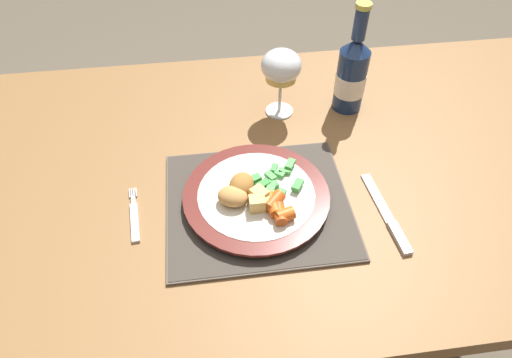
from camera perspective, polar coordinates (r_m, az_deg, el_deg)
name	(u,v)px	position (r m, az deg, el deg)	size (l,w,h in m)	color
ground_plane	(265,329)	(1.53, 1.14, -18.25)	(6.00, 6.00, 0.00)	brown
dining_table	(269,193)	(0.98, 1.69, -1.73)	(1.59, 0.81, 0.74)	olive
placemat	(258,204)	(0.84, 0.27, -3.17)	(0.34, 0.30, 0.01)	brown
dinner_plate	(256,197)	(0.84, 0.04, -2.21)	(0.27, 0.27, 0.02)	silver
breaded_croquettes	(237,190)	(0.81, -2.34, -1.40)	(0.08, 0.09, 0.03)	tan
green_beans_pile	(276,180)	(0.84, 2.56, -0.09)	(0.11, 0.10, 0.01)	#4CA84C
glazed_carrots	(275,206)	(0.80, 2.33, -3.44)	(0.08, 0.09, 0.02)	#CC5119
fork	(135,218)	(0.85, -14.94, -4.74)	(0.03, 0.13, 0.01)	silver
table_knife	(389,219)	(0.86, 16.31, -4.83)	(0.03, 0.19, 0.01)	silver
wine_glass	(281,68)	(0.98, 3.17, 13.65)	(0.09, 0.09, 0.15)	silver
bottle	(352,74)	(1.03, 11.87, 12.77)	(0.07, 0.07, 0.25)	navy
roast_potatoes	(259,200)	(0.80, 0.37, -2.65)	(0.04, 0.05, 0.03)	#E5BC66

